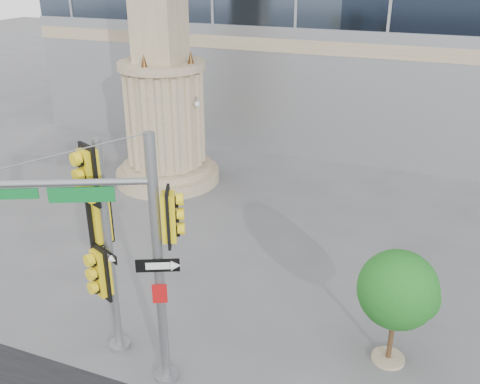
% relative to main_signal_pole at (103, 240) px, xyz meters
% --- Properties ---
extents(ground, '(120.00, 120.00, 0.00)m').
position_rel_main_signal_pole_xyz_m(ground, '(1.28, 1.95, -3.66)').
color(ground, '#545456').
rests_on(ground, ground).
extents(monument, '(4.40, 4.40, 16.60)m').
position_rel_main_signal_pole_xyz_m(monument, '(-4.72, 10.95, 1.85)').
color(monument, '#998968').
rests_on(monument, ground).
extents(main_signal_pole, '(4.28, 2.28, 5.91)m').
position_rel_main_signal_pole_xyz_m(main_signal_pole, '(0.00, 0.00, 0.00)').
color(main_signal_pole, slate).
rests_on(main_signal_pole, ground).
extents(secondary_signal_pole, '(0.92, 0.92, 5.46)m').
position_rel_main_signal_pole_xyz_m(secondary_signal_pole, '(-0.73, 0.87, -0.46)').
color(secondary_signal_pole, slate).
rests_on(secondary_signal_pole, ground).
extents(street_tree, '(1.88, 1.84, 2.93)m').
position_rel_main_signal_pole_xyz_m(street_tree, '(5.68, 2.97, -1.73)').
color(street_tree, '#998968').
rests_on(street_tree, ground).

